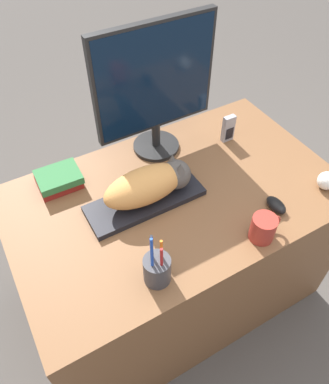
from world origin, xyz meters
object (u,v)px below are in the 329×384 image
at_px(keyboard, 145,200).
at_px(phone, 228,129).
at_px(monitor, 155,84).
at_px(cat, 151,183).
at_px(book_stack, 59,179).
at_px(pen_cup, 157,269).
at_px(coffee_mug, 264,228).
at_px(baseball, 327,181).
at_px(computer_mouse, 276,205).

height_order(keyboard, phone, phone).
height_order(keyboard, monitor, monitor).
relative_size(cat, book_stack, 2.07).
relative_size(pen_cup, book_stack, 1.39).
distance_m(coffee_mug, baseball, 0.37).
bearing_deg(monitor, pen_cup, -118.71).
relative_size(monitor, book_stack, 3.25).
bearing_deg(computer_mouse, phone, 78.78).
xyz_separation_m(baseball, phone, (-0.16, 0.42, 0.02)).
height_order(coffee_mug, phone, phone).
xyz_separation_m(pen_cup, baseball, (0.75, 0.03, -0.02)).
bearing_deg(phone, baseball, -69.75).
relative_size(keyboard, coffee_mug, 3.73).
xyz_separation_m(computer_mouse, coffee_mug, (-0.13, -0.07, 0.03)).
height_order(keyboard, computer_mouse, computer_mouse).
xyz_separation_m(cat, monitor, (0.16, 0.25, 0.22)).
bearing_deg(computer_mouse, coffee_mug, -150.17).
xyz_separation_m(baseball, book_stack, (-0.89, 0.52, -0.00)).
distance_m(keyboard, cat, 0.08).
distance_m(phone, book_stack, 0.74).
height_order(monitor, coffee_mug, monitor).
distance_m(computer_mouse, baseball, 0.24).
height_order(keyboard, baseball, baseball).
xyz_separation_m(cat, coffee_mug, (0.25, -0.34, -0.04)).
xyz_separation_m(keyboard, baseball, (0.64, -0.28, 0.02)).
bearing_deg(cat, coffee_mug, -53.75).
bearing_deg(baseball, cat, 155.78).
xyz_separation_m(cat, phone, (0.46, 0.15, -0.03)).
height_order(monitor, computer_mouse, monitor).
bearing_deg(coffee_mug, cat, 126.25).
xyz_separation_m(pen_cup, book_stack, (-0.13, 0.54, -0.02)).
distance_m(keyboard, pen_cup, 0.32).
bearing_deg(phone, cat, -162.03).
height_order(keyboard, cat, cat).
height_order(cat, computer_mouse, cat).
xyz_separation_m(keyboard, coffee_mug, (0.28, -0.34, 0.04)).
bearing_deg(baseball, coffee_mug, -170.43).
distance_m(monitor, phone, 0.40).
xyz_separation_m(keyboard, pen_cup, (-0.11, -0.30, 0.04)).
distance_m(computer_mouse, pen_cup, 0.52).
bearing_deg(computer_mouse, monitor, 112.33).
xyz_separation_m(computer_mouse, book_stack, (-0.65, 0.51, 0.01)).
height_order(monitor, book_stack, monitor).
bearing_deg(baseball, monitor, 130.38).
bearing_deg(phone, pen_cup, -143.17).
distance_m(monitor, pen_cup, 0.68).
distance_m(computer_mouse, coffee_mug, 0.15).
relative_size(cat, monitor, 0.64).
height_order(baseball, book_stack, baseball).
relative_size(computer_mouse, coffee_mug, 0.76).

